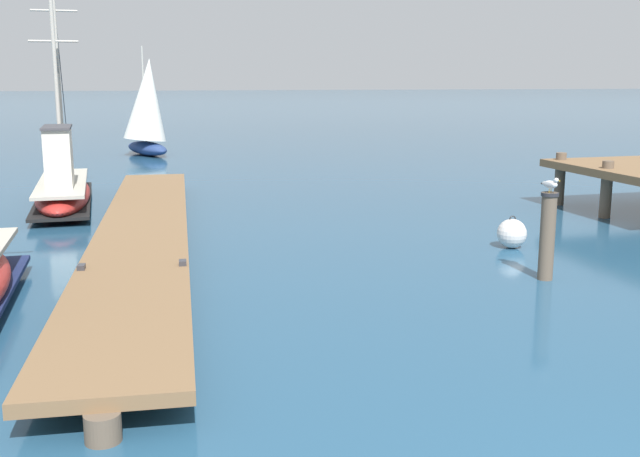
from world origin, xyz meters
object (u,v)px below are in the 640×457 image
(perched_seagull, at_px, (550,184))
(distant_sailboat, at_px, (147,107))
(fishing_boat_0, at_px, (62,185))
(mooring_buoy, at_px, (512,233))
(mooring_piling, at_px, (547,234))

(perched_seagull, height_order, distant_sailboat, distant_sailboat)
(fishing_boat_0, distance_m, mooring_buoy, 11.97)
(fishing_boat_0, xyz_separation_m, distant_sailboat, (2.23, 13.73, 1.52))
(mooring_piling, distance_m, distant_sailboat, 24.30)
(fishing_boat_0, bearing_deg, mooring_piling, -46.58)
(fishing_boat_0, xyz_separation_m, perched_seagull, (9.04, -9.55, 1.07))
(mooring_buoy, bearing_deg, fishing_boat_0, 143.36)
(perched_seagull, relative_size, mooring_buoy, 0.54)
(mooring_piling, distance_m, mooring_buoy, 2.53)
(perched_seagull, relative_size, distant_sailboat, 0.08)
(fishing_boat_0, distance_m, perched_seagull, 13.20)
(perched_seagull, xyz_separation_m, distant_sailboat, (-6.81, 23.28, 0.45))
(perched_seagull, bearing_deg, fishing_boat_0, 133.43)
(fishing_boat_0, height_order, perched_seagull, fishing_boat_0)
(perched_seagull, bearing_deg, mooring_buoy, 76.83)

